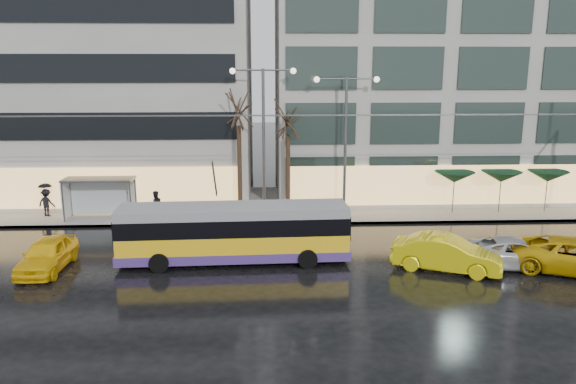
{
  "coord_description": "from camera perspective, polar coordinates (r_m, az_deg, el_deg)",
  "views": [
    {
      "loc": [
        2.06,
        -23.17,
        9.38
      ],
      "look_at": [
        3.24,
        5.0,
        2.95
      ],
      "focal_mm": 35.0,
      "sensor_mm": 36.0,
      "label": 1
    }
  ],
  "objects": [
    {
      "name": "ground",
      "position": [
        25.08,
        -7.03,
        -9.23
      ],
      "size": [
        140.0,
        140.0,
        0.0
      ],
      "primitive_type": "plane",
      "color": "black",
      "rests_on": "ground"
    },
    {
      "name": "sidewalk",
      "position": [
        38.31,
        -2.42,
        -1.23
      ],
      "size": [
        80.0,
        10.0,
        0.15
      ],
      "primitive_type": "cube",
      "color": "gray",
      "rests_on": "ground"
    },
    {
      "name": "kerb",
      "position": [
        33.53,
        -2.41,
        -3.28
      ],
      "size": [
        80.0,
        0.1,
        0.15
      ],
      "primitive_type": "cube",
      "color": "slate",
      "rests_on": "ground"
    },
    {
      "name": "building_left",
      "position": [
        45.91,
        -26.38,
        13.76
      ],
      "size": [
        34.0,
        14.0,
        22.0
      ],
      "primitive_type": "cube",
      "color": "#9C9995",
      "rests_on": "sidewalk"
    },
    {
      "name": "building_right",
      "position": [
        45.56,
        20.27,
        16.2
      ],
      "size": [
        32.0,
        14.0,
        25.0
      ],
      "primitive_type": "cube",
      "color": "#9C9995",
      "rests_on": "sidewalk"
    },
    {
      "name": "trolleybus",
      "position": [
        27.18,
        -5.51,
        -4.34
      ],
      "size": [
        11.07,
        4.41,
        5.09
      ],
      "color": "yellow",
      "rests_on": "ground"
    },
    {
      "name": "catenary",
      "position": [
        31.54,
        -4.3,
        3.45
      ],
      "size": [
        42.24,
        5.12,
        7.0
      ],
      "color": "#595B60",
      "rests_on": "ground"
    },
    {
      "name": "bus_shelter",
      "position": [
        36.2,
        -19.11,
        0.29
      ],
      "size": [
        4.2,
        1.6,
        2.51
      ],
      "color": "#595B60",
      "rests_on": "sidewalk"
    },
    {
      "name": "street_lamp_near",
      "position": [
        34.13,
        -2.51,
        7.13
      ],
      "size": [
        3.96,
        0.36,
        9.03
      ],
      "color": "#595B60",
      "rests_on": "sidewalk"
    },
    {
      "name": "street_lamp_far",
      "position": [
        34.52,
        5.88,
        6.68
      ],
      "size": [
        3.96,
        0.36,
        8.53
      ],
      "color": "#595B60",
      "rests_on": "sidewalk"
    },
    {
      "name": "tree_a",
      "position": [
        34.28,
        -5.07,
        8.96
      ],
      "size": [
        3.2,
        3.2,
        8.4
      ],
      "color": "black",
      "rests_on": "sidewalk"
    },
    {
      "name": "tree_b",
      "position": [
        34.52,
        -0.0,
        7.89
      ],
      "size": [
        3.2,
        3.2,
        7.7
      ],
      "color": "black",
      "rests_on": "sidewalk"
    },
    {
      "name": "parasol_a",
      "position": [
        36.85,
        16.56,
        1.46
      ],
      "size": [
        2.5,
        2.5,
        2.65
      ],
      "color": "#595B60",
      "rests_on": "sidewalk"
    },
    {
      "name": "parasol_b",
      "position": [
        37.93,
        20.85,
        1.46
      ],
      "size": [
        2.5,
        2.5,
        2.65
      ],
      "color": "#595B60",
      "rests_on": "sidewalk"
    },
    {
      "name": "parasol_c",
      "position": [
        39.21,
        24.88,
        1.45
      ],
      "size": [
        2.5,
        2.5,
        2.65
      ],
      "color": "#595B60",
      "rests_on": "sidewalk"
    },
    {
      "name": "taxi_a",
      "position": [
        28.52,
        -23.27,
        -5.85
      ],
      "size": [
        1.85,
        4.45,
        1.51
      ],
      "primitive_type": "imported",
      "rotation": [
        0.0,
        0.0,
        -0.02
      ],
      "color": "yellow",
      "rests_on": "ground"
    },
    {
      "name": "taxi_b",
      "position": [
        27.17,
        15.81,
        -6.04
      ],
      "size": [
        5.25,
        3.57,
        1.64
      ],
      "primitive_type": "imported",
      "rotation": [
        0.0,
        0.0,
        1.16
      ],
      "color": "yellow",
      "rests_on": "ground"
    },
    {
      "name": "sedan_silver",
      "position": [
        28.77,
        22.28,
        -5.73
      ],
      "size": [
        5.24,
        2.89,
        1.39
      ],
      "primitive_type": "imported",
      "rotation": [
        0.0,
        0.0,
        1.45
      ],
      "color": "#B9BABE",
      "rests_on": "ground"
    },
    {
      "name": "pedestrian_a",
      "position": [
        36.38,
        -15.91,
        0.04
      ],
      "size": [
        1.2,
        1.21,
        2.19
      ],
      "color": "black",
      "rests_on": "sidewalk"
    },
    {
      "name": "pedestrian_b",
      "position": [
        34.76,
        -13.31,
        -1.36
      ],
      "size": [
        1.1,
        1.02,
        1.82
      ],
      "color": "black",
      "rests_on": "sidewalk"
    },
    {
      "name": "pedestrian_c",
      "position": [
        37.83,
        -23.35,
        -0.62
      ],
      "size": [
        1.24,
        1.0,
        2.11
      ],
      "color": "black",
      "rests_on": "sidewalk"
    }
  ]
}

